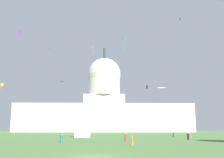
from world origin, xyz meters
The scene contains 22 objects.
ground_plane centered at (0.00, 0.00, 0.00)m, with size 800.00×800.00×0.00m, color #567F42.
capitol_building centered at (1.38, 187.67, 20.73)m, with size 141.03×26.86×69.11m.
event_tent centered at (-5.56, 58.60, 2.69)m, with size 4.91×7.12×5.46m.
person_grey_near_tree_west centered at (24.55, 45.49, 0.70)m, with size 0.48×0.48×1.53m.
person_navy_mid_center centered at (23.43, 59.30, 0.79)m, with size 0.43×0.43×1.68m.
person_teal_near_tent centered at (-7.35, 26.71, 0.73)m, with size 0.62×0.62×1.63m.
person_orange_back_right centered at (5.81, 18.28, 0.70)m, with size 0.53×0.53×1.53m.
person_black_back_center centered at (21.93, 39.17, 0.76)m, with size 0.60×0.60×1.68m.
person_red_front_left centered at (5.90, 32.54, 0.75)m, with size 0.48×0.48×1.67m.
kite_turquoise_low centered at (-19.18, 108.56, 15.69)m, with size 1.74×1.48×3.47m.
kite_magenta_mid centered at (32.21, 131.71, 30.25)m, with size 1.87×0.95×0.17m.
kite_green_high centered at (39.07, 97.26, 56.82)m, with size 0.61×1.09×1.50m.
kite_violet_mid centered at (-22.20, 42.80, 28.04)m, with size 0.60×0.89×4.61m.
kite_white_low centered at (13.73, 31.04, 11.31)m, with size 1.71×0.72×0.20m.
kite_yellow_low centered at (-30.72, 54.91, 16.03)m, with size 1.22×1.20×3.13m.
kite_black_mid centered at (18.86, 80.97, 19.71)m, with size 0.59×0.88×1.50m.
kite_gold_high centered at (-4.69, 104.22, 43.53)m, with size 1.18×0.62×4.18m.
kite_pink_low centered at (-39.54, 96.90, 15.91)m, with size 1.00×1.34×2.99m.
kite_cyan_mid centered at (7.07, 52.43, 29.90)m, with size 1.33×1.41×3.40m.
kite_lime_low centered at (-4.94, 114.79, 8.26)m, with size 0.56×0.81×4.48m.
kite_turquoise_high centered at (-28.77, 111.31, 44.81)m, with size 1.30×1.09×3.72m.
kite_magenta_low centered at (-10.38, 42.71, 14.92)m, with size 1.29×0.99×0.15m.
Camera 1 is at (0.97, -27.77, 2.73)m, focal length 42.84 mm.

